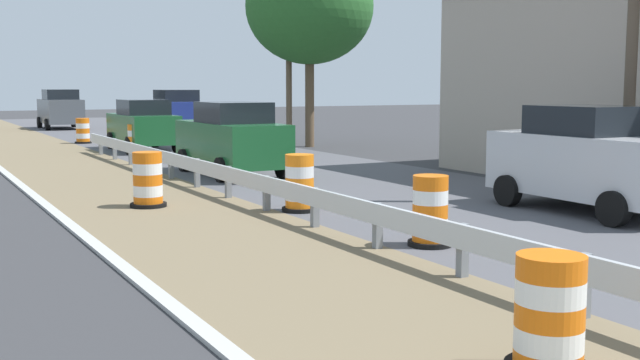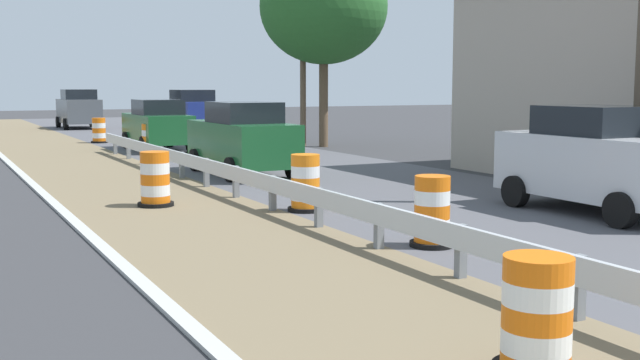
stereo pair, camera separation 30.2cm
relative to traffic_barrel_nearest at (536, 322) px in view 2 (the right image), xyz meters
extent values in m
cube|color=slate|center=(1.50, 1.01, -0.12)|extent=(0.12, 0.12, 0.70)
cube|color=slate|center=(1.50, 3.04, -0.12)|extent=(0.12, 0.12, 0.70)
cube|color=slate|center=(1.50, 5.07, -0.12)|extent=(0.12, 0.12, 0.70)
cube|color=slate|center=(1.50, 7.10, -0.12)|extent=(0.12, 0.12, 0.70)
cube|color=slate|center=(1.50, 9.12, -0.12)|extent=(0.12, 0.12, 0.70)
cube|color=slate|center=(1.50, 11.15, -0.12)|extent=(0.12, 0.12, 0.70)
cube|color=slate|center=(1.50, 13.18, -0.12)|extent=(0.12, 0.12, 0.70)
cube|color=slate|center=(1.50, 15.21, -0.12)|extent=(0.12, 0.12, 0.70)
cube|color=slate|center=(1.50, 17.24, -0.12)|extent=(0.12, 0.12, 0.70)
cube|color=slate|center=(1.50, 19.26, -0.12)|extent=(0.12, 0.12, 0.70)
cube|color=slate|center=(1.50, 21.29, -0.12)|extent=(0.12, 0.12, 0.70)
cube|color=slate|center=(1.50, 23.32, -0.12)|extent=(0.12, 0.12, 0.70)
cylinder|color=white|center=(0.00, 0.00, -0.16)|extent=(0.59, 0.59, 0.21)
cylinder|color=orange|center=(0.00, 0.00, 0.05)|extent=(0.59, 0.59, 0.21)
cylinder|color=white|center=(0.00, 0.00, 0.26)|extent=(0.59, 0.59, 0.21)
cylinder|color=orange|center=(0.00, 0.00, 0.47)|extent=(0.59, 0.59, 0.21)
cylinder|color=orange|center=(2.31, 4.84, -0.36)|extent=(0.54, 0.54, 0.22)
cylinder|color=white|center=(2.31, 4.84, -0.14)|extent=(0.54, 0.54, 0.22)
cylinder|color=orange|center=(2.31, 4.84, 0.08)|extent=(0.54, 0.54, 0.22)
cylinder|color=white|center=(2.31, 4.84, 0.30)|extent=(0.54, 0.54, 0.22)
cylinder|color=orange|center=(2.31, 4.84, 0.52)|extent=(0.54, 0.54, 0.22)
cylinder|color=black|center=(2.31, 4.84, -0.43)|extent=(0.68, 0.68, 0.08)
cylinder|color=orange|center=(2.04, 8.76, -0.35)|extent=(0.56, 0.56, 0.22)
cylinder|color=white|center=(2.04, 8.76, -0.13)|extent=(0.56, 0.56, 0.22)
cylinder|color=orange|center=(2.04, 8.76, 0.10)|extent=(0.56, 0.56, 0.22)
cylinder|color=white|center=(2.04, 8.76, 0.32)|extent=(0.56, 0.56, 0.22)
cylinder|color=orange|center=(2.04, 8.76, 0.55)|extent=(0.56, 0.56, 0.22)
cylinder|color=black|center=(2.04, 8.76, -0.43)|extent=(0.70, 0.70, 0.08)
cylinder|color=orange|center=(-0.41, 10.73, -0.36)|extent=(0.59, 0.59, 0.22)
cylinder|color=white|center=(-0.41, 10.73, -0.13)|extent=(0.59, 0.59, 0.22)
cylinder|color=orange|center=(-0.41, 10.73, 0.09)|extent=(0.59, 0.59, 0.22)
cylinder|color=white|center=(-0.41, 10.73, 0.32)|extent=(0.59, 0.59, 0.22)
cylinder|color=orange|center=(-0.41, 10.73, 0.54)|extent=(0.59, 0.59, 0.22)
cylinder|color=black|center=(-0.41, 10.73, -0.43)|extent=(0.74, 0.74, 0.08)
cylinder|color=orange|center=(2.65, 22.84, -0.36)|extent=(0.59, 0.59, 0.22)
cylinder|color=white|center=(2.65, 22.84, -0.14)|extent=(0.59, 0.59, 0.22)
cylinder|color=orange|center=(2.65, 22.84, 0.07)|extent=(0.59, 0.59, 0.22)
cylinder|color=white|center=(2.65, 22.84, 0.29)|extent=(0.59, 0.59, 0.22)
cylinder|color=orange|center=(2.65, 22.84, 0.50)|extent=(0.59, 0.59, 0.22)
cylinder|color=black|center=(2.65, 22.84, -0.43)|extent=(0.73, 0.73, 0.08)
cylinder|color=orange|center=(2.08, 29.16, -0.36)|extent=(0.56, 0.56, 0.21)
cylinder|color=white|center=(2.08, 29.16, -0.15)|extent=(0.56, 0.56, 0.21)
cylinder|color=orange|center=(2.08, 29.16, 0.07)|extent=(0.56, 0.56, 0.21)
cylinder|color=white|center=(2.08, 29.16, 0.28)|extent=(0.56, 0.56, 0.21)
cylinder|color=orange|center=(2.08, 29.16, 0.49)|extent=(0.56, 0.56, 0.21)
cylinder|color=black|center=(2.08, 29.16, -0.43)|extent=(0.70, 0.70, 0.08)
cube|color=#4C5156|center=(3.35, 41.24, 0.52)|extent=(1.93, 4.16, 1.34)
cube|color=black|center=(3.35, 41.08, 1.47)|extent=(1.73, 1.92, 0.56)
cylinder|color=black|center=(2.40, 42.62, -0.15)|extent=(0.22, 0.64, 0.64)
cylinder|color=black|center=(4.31, 42.61, -0.15)|extent=(0.22, 0.64, 0.64)
cylinder|color=black|center=(2.38, 39.88, -0.15)|extent=(0.22, 0.64, 0.64)
cylinder|color=black|center=(4.29, 39.87, -0.15)|extent=(0.22, 0.64, 0.64)
cube|color=silver|center=(7.03, 5.98, 0.45)|extent=(1.87, 4.11, 1.19)
cube|color=black|center=(7.03, 6.14, 1.32)|extent=(1.68, 1.89, 0.56)
cylinder|color=black|center=(6.10, 4.63, -0.15)|extent=(0.22, 0.64, 0.64)
cylinder|color=black|center=(7.97, 7.33, -0.15)|extent=(0.22, 0.64, 0.64)
cylinder|color=black|center=(6.11, 7.33, -0.15)|extent=(0.22, 0.64, 0.64)
cube|color=#195128|center=(3.25, 15.28, 0.42)|extent=(1.74, 4.44, 1.13)
cube|color=black|center=(3.25, 15.10, 1.26)|extent=(1.56, 2.04, 0.56)
cylinder|color=black|center=(2.38, 16.74, -0.15)|extent=(0.22, 0.64, 0.64)
cylinder|color=black|center=(4.11, 16.74, -0.15)|extent=(0.22, 0.64, 0.64)
cylinder|color=black|center=(2.38, 13.81, -0.15)|extent=(0.22, 0.64, 0.64)
cylinder|color=black|center=(4.11, 13.81, -0.15)|extent=(0.22, 0.64, 0.64)
cube|color=navy|center=(7.17, 31.93, 0.53)|extent=(1.96, 4.46, 1.35)
cube|color=black|center=(7.17, 32.10, 1.49)|extent=(1.73, 2.06, 0.56)
cylinder|color=black|center=(8.10, 30.45, -0.15)|extent=(0.23, 0.64, 0.64)
cylinder|color=black|center=(6.20, 30.48, -0.15)|extent=(0.23, 0.64, 0.64)
cylinder|color=black|center=(8.14, 33.38, -0.15)|extent=(0.23, 0.64, 0.64)
cylinder|color=black|center=(6.24, 33.40, -0.15)|extent=(0.23, 0.64, 0.64)
cube|color=#195128|center=(3.33, 24.39, 0.37)|extent=(1.79, 4.37, 1.04)
cube|color=black|center=(3.33, 24.22, 1.18)|extent=(1.59, 2.02, 0.56)
cylinder|color=black|center=(2.48, 25.84, -0.15)|extent=(0.23, 0.64, 0.64)
cylinder|color=black|center=(4.22, 25.82, -0.15)|extent=(0.23, 0.64, 0.64)
cylinder|color=black|center=(2.45, 22.97, -0.15)|extent=(0.23, 0.64, 0.64)
cylinder|color=black|center=(4.18, 22.95, -0.15)|extent=(0.23, 0.64, 0.64)
cylinder|color=brown|center=(9.13, 23.64, 3.14)|extent=(0.24, 0.24, 7.21)
cylinder|color=brown|center=(9.69, 22.91, 1.29)|extent=(0.36, 0.36, 3.52)
ellipsoid|color=#286028|center=(9.69, 22.91, 5.07)|extent=(5.04, 5.04, 4.54)
camera|label=1|loc=(-4.82, -4.78, 2.00)|focal=43.86mm
camera|label=2|loc=(-4.56, -4.92, 2.00)|focal=43.86mm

